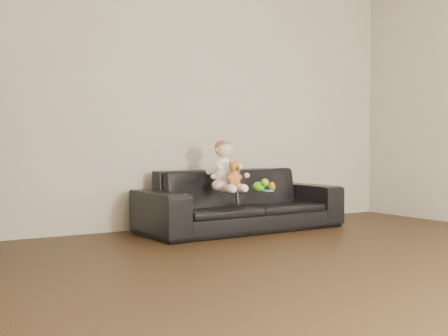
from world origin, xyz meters
TOP-DOWN VIEW (x-y plane):
  - floor at (0.00, 0.00)m, footprint 5.50×5.50m
  - wall_back at (0.00, 2.75)m, footprint 5.00×0.00m
  - sofa at (0.30, 2.25)m, footprint 2.02×0.87m
  - baby at (0.05, 2.14)m, footprint 0.32×0.39m
  - teddy_bear at (0.06, 2.00)m, footprint 0.14×0.14m
  - toy_green at (0.37, 2.05)m, footprint 0.12×0.14m
  - toy_rattle at (0.52, 2.05)m, footprint 0.07×0.07m
  - toy_blue_disc at (0.44, 2.00)m, footprint 0.13×0.13m

SIDE VIEW (x-z plane):
  - floor at x=0.00m, z-range 0.00..0.00m
  - sofa at x=0.30m, z-range 0.00..0.58m
  - toy_blue_disc at x=0.44m, z-range 0.38..0.40m
  - toy_rattle at x=0.52m, z-range 0.38..0.45m
  - toy_green at x=0.37m, z-range 0.38..0.47m
  - teddy_bear at x=0.06m, z-range 0.43..0.67m
  - baby at x=0.05m, z-range 0.35..0.83m
  - wall_back at x=0.00m, z-range -1.20..3.80m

